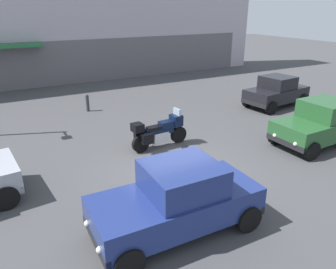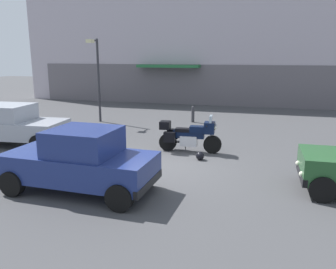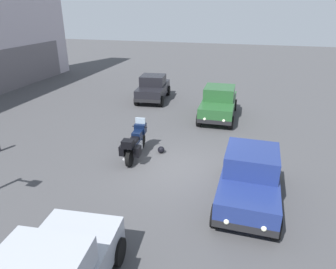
# 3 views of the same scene
# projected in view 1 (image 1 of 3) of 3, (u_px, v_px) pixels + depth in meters

# --- Properties ---
(ground_plane) EXTENTS (80.00, 80.00, 0.00)m
(ground_plane) POSITION_uv_depth(u_px,v_px,m) (171.00, 172.00, 10.09)
(ground_plane) COLOR #424244
(motorcycle) EXTENTS (2.26, 0.79, 1.36)m
(motorcycle) POSITION_uv_depth(u_px,v_px,m) (159.00, 132.00, 11.63)
(motorcycle) COLOR black
(motorcycle) RESTS_ON ground
(helmet) EXTENTS (0.28, 0.28, 0.28)m
(helmet) POSITION_uv_depth(u_px,v_px,m) (185.00, 149.00, 11.36)
(helmet) COLOR black
(helmet) RESTS_ON ground
(car_hatchback_near) EXTENTS (3.90, 1.84, 1.64)m
(car_hatchback_near) POSITION_uv_depth(u_px,v_px,m) (322.00, 123.00, 11.93)
(car_hatchback_near) COLOR #235128
(car_hatchback_near) RESTS_ON ground
(car_compact_side) EXTENTS (3.59, 2.02, 1.56)m
(car_compact_side) POSITION_uv_depth(u_px,v_px,m) (276.00, 92.00, 16.44)
(car_compact_side) COLOR black
(car_compact_side) RESTS_ON ground
(car_wagon_end) EXTENTS (3.90, 1.85, 1.64)m
(car_wagon_end) POSITION_uv_depth(u_px,v_px,m) (177.00, 199.00, 7.21)
(car_wagon_end) COLOR navy
(car_wagon_end) RESTS_ON ground
(bollard_curbside) EXTENTS (0.16, 0.16, 0.86)m
(bollard_curbside) POSITION_uv_depth(u_px,v_px,m) (87.00, 102.00, 15.78)
(bollard_curbside) COLOR #333338
(bollard_curbside) RESTS_ON ground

